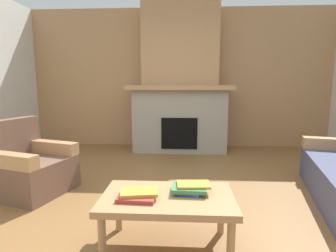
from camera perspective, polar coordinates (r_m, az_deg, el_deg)
ground at (r=2.83m, az=1.62°, el=-17.64°), size 9.00×9.00×0.00m
wall_back_wood_panel at (r=5.53m, az=2.57°, el=9.84°), size 6.00×0.12×2.70m
fireplace at (r=5.16m, az=2.50°, el=7.82°), size 1.90×0.82×2.70m
armchair at (r=3.59m, az=-27.20°, el=-7.77°), size 0.95×0.95×0.85m
coffee_table at (r=2.14m, az=-0.07°, el=-15.70°), size 1.00×0.60×0.43m
book_stack_near_edge at (r=2.08m, az=-6.34°, el=-14.13°), size 0.30×0.24×0.05m
book_stack_center at (r=2.17m, az=4.65°, el=-12.76°), size 0.30×0.22×0.07m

